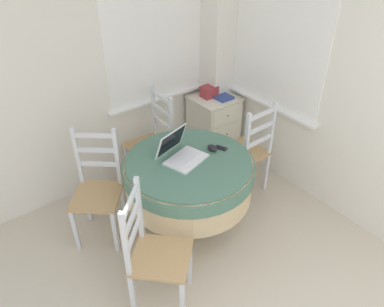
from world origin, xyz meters
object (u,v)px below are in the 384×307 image
object	(u,v)px
computer_mouse	(212,148)
storage_box	(209,91)
corner_cabinet	(214,125)
book_on_cabinet	(221,96)
round_dining_table	(189,176)
dining_chair_camera_near	(154,255)
dining_chair_left_flank	(98,191)
dining_chair_near_right_window	(247,152)
cell_phone	(221,148)
laptop	(181,153)
dining_chair_near_back_window	(153,143)

from	to	relation	value
computer_mouse	storage_box	distance (m)	1.10
corner_cabinet	book_on_cabinet	world-z (taller)	book_on_cabinet
round_dining_table	dining_chair_camera_near	bearing A→B (deg)	-145.09
round_dining_table	dining_chair_left_flank	distance (m)	0.78
dining_chair_near_right_window	corner_cabinet	distance (m)	0.78
computer_mouse	cell_phone	bearing A→B (deg)	-15.69
laptop	dining_chair_left_flank	bearing A→B (deg)	150.38
cell_phone	dining_chair_camera_near	size ratio (longest dim) A/B	0.12
corner_cabinet	storage_box	distance (m)	0.42
dining_chair_camera_near	computer_mouse	bearing A→B (deg)	26.66
corner_cabinet	computer_mouse	bearing A→B (deg)	-131.59
dining_chair_near_back_window	dining_chair_left_flank	distance (m)	0.85
dining_chair_near_right_window	book_on_cabinet	size ratio (longest dim) A/B	4.06
laptop	dining_chair_left_flank	size ratio (longest dim) A/B	0.40
storage_box	computer_mouse	bearing A→B (deg)	-128.39
computer_mouse	dining_chair_camera_near	size ratio (longest dim) A/B	0.10
cell_phone	corner_cabinet	size ratio (longest dim) A/B	0.16
laptop	storage_box	distance (m)	1.24
computer_mouse	cell_phone	size ratio (longest dim) A/B	0.87
dining_chair_near_right_window	laptop	bearing A→B (deg)	-179.92
dining_chair_near_back_window	dining_chair_camera_near	distance (m)	1.44
round_dining_table	cell_phone	size ratio (longest dim) A/B	9.36
corner_cabinet	storage_box	bearing A→B (deg)	132.74
round_dining_table	computer_mouse	distance (m)	0.31
laptop	dining_chair_camera_near	world-z (taller)	dining_chair_camera_near
round_dining_table	computer_mouse	size ratio (longest dim) A/B	10.76
round_dining_table	corner_cabinet	bearing A→B (deg)	39.90
corner_cabinet	dining_chair_near_back_window	bearing A→B (deg)	-176.92
book_on_cabinet	computer_mouse	bearing A→B (deg)	-135.31
cell_phone	book_on_cabinet	xyz separation A→B (m)	(0.70, 0.79, -0.01)
dining_chair_camera_near	book_on_cabinet	world-z (taller)	dining_chair_camera_near
computer_mouse	cell_phone	world-z (taller)	computer_mouse
storage_box	round_dining_table	bearing A→B (deg)	-137.33
corner_cabinet	cell_phone	bearing A→B (deg)	-127.59
storage_box	laptop	bearing A→B (deg)	-140.52
dining_chair_near_back_window	dining_chair_near_right_window	xyz separation A→B (m)	(0.64, -0.70, 0.00)
dining_chair_near_back_window	dining_chair_near_right_window	size ratio (longest dim) A/B	1.00
computer_mouse	book_on_cabinet	size ratio (longest dim) A/B	0.41
dining_chair_near_right_window	dining_chair_left_flank	xyz separation A→B (m)	(-1.41, 0.35, 0.00)
computer_mouse	cell_phone	distance (m)	0.08
computer_mouse	dining_chair_left_flank	bearing A→B (deg)	154.90
cell_phone	laptop	bearing A→B (deg)	165.73
round_dining_table	dining_chair_near_back_window	xyz separation A→B (m)	(0.13, 0.77, -0.11)
dining_chair_camera_near	round_dining_table	bearing A→B (deg)	34.91
round_dining_table	storage_box	world-z (taller)	storage_box
laptop	dining_chair_left_flank	xyz separation A→B (m)	(-0.62, 0.35, -0.32)
dining_chair_left_flank	cell_phone	bearing A→B (deg)	-24.38
cell_phone	dining_chair_near_right_window	size ratio (longest dim) A/B	0.12
corner_cabinet	storage_box	world-z (taller)	storage_box
computer_mouse	book_on_cabinet	xyz separation A→B (m)	(0.77, 0.77, -0.03)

